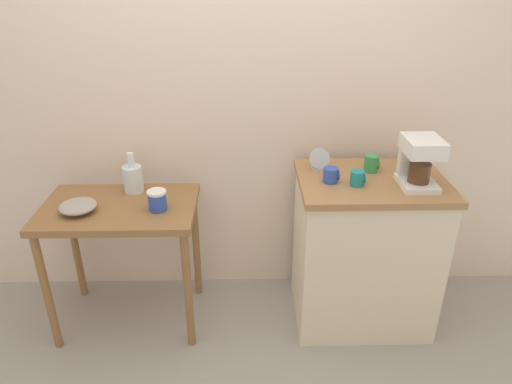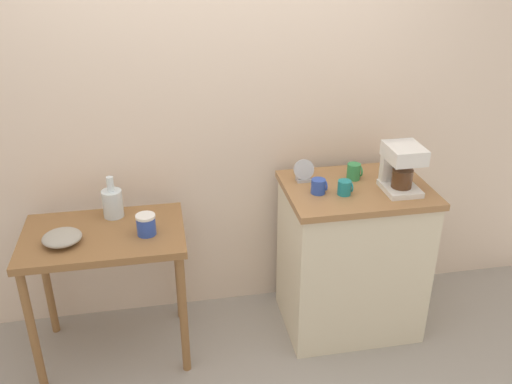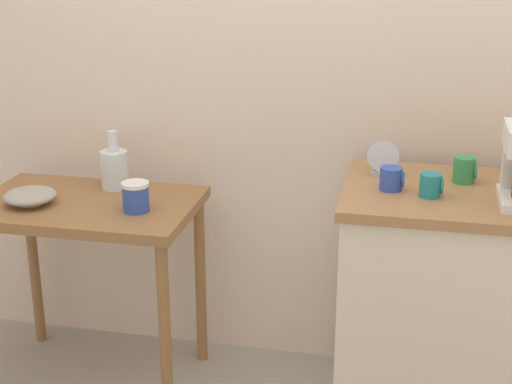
{
  "view_description": "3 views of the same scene",
  "coord_description": "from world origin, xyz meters",
  "px_view_note": "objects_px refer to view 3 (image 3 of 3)",
  "views": [
    {
      "loc": [
        0.04,
        -2.3,
        1.95
      ],
      "look_at": [
        0.09,
        -0.06,
        0.85
      ],
      "focal_mm": 32.78,
      "sensor_mm": 36.0,
      "label": 1
    },
    {
      "loc": [
        -0.34,
        -2.63,
        2.22
      ],
      "look_at": [
        0.13,
        -0.11,
        0.97
      ],
      "focal_mm": 38.94,
      "sensor_mm": 36.0,
      "label": 2
    },
    {
      "loc": [
        0.55,
        -2.6,
        1.78
      ],
      "look_at": [
        0.01,
        -0.09,
        0.88
      ],
      "focal_mm": 54.12,
      "sensor_mm": 36.0,
      "label": 3
    }
  ],
  "objects_px": {
    "mug_blue": "(392,179)",
    "mug_dark_teal": "(431,185)",
    "mug_tall_green": "(465,170)",
    "glass_carafe_vase": "(114,168)",
    "table_clock": "(383,160)",
    "canister_enamel": "(136,197)",
    "bowl_stoneware": "(30,196)"
  },
  "relations": [
    {
      "from": "mug_dark_teal",
      "to": "table_clock",
      "type": "xyz_separation_m",
      "value": [
        -0.17,
        0.2,
        0.02
      ]
    },
    {
      "from": "mug_tall_green",
      "to": "mug_blue",
      "type": "bearing_deg",
      "value": -151.0
    },
    {
      "from": "glass_carafe_vase",
      "to": "mug_tall_green",
      "type": "distance_m",
      "value": 1.34
    },
    {
      "from": "table_clock",
      "to": "glass_carafe_vase",
      "type": "bearing_deg",
      "value": 177.74
    },
    {
      "from": "glass_carafe_vase",
      "to": "mug_dark_teal",
      "type": "xyz_separation_m",
      "value": [
        1.22,
        -0.24,
        0.1
      ]
    },
    {
      "from": "bowl_stoneware",
      "to": "mug_dark_teal",
      "type": "relative_size",
      "value": 2.45
    },
    {
      "from": "canister_enamel",
      "to": "mug_blue",
      "type": "height_order",
      "value": "mug_blue"
    },
    {
      "from": "glass_carafe_vase",
      "to": "mug_blue",
      "type": "xyz_separation_m",
      "value": [
        1.09,
        -0.2,
        0.1
      ]
    },
    {
      "from": "table_clock",
      "to": "mug_blue",
      "type": "bearing_deg",
      "value": -76.52
    },
    {
      "from": "glass_carafe_vase",
      "to": "mug_tall_green",
      "type": "height_order",
      "value": "glass_carafe_vase"
    },
    {
      "from": "bowl_stoneware",
      "to": "mug_blue",
      "type": "distance_m",
      "value": 1.34
    },
    {
      "from": "mug_blue",
      "to": "mug_tall_green",
      "type": "xyz_separation_m",
      "value": [
        0.25,
        0.14,
        0.01
      ]
    },
    {
      "from": "canister_enamel",
      "to": "table_clock",
      "type": "xyz_separation_m",
      "value": [
        0.88,
        0.19,
        0.14
      ]
    },
    {
      "from": "canister_enamel",
      "to": "table_clock",
      "type": "height_order",
      "value": "table_clock"
    },
    {
      "from": "mug_blue",
      "to": "table_clock",
      "type": "bearing_deg",
      "value": 103.48
    },
    {
      "from": "mug_blue",
      "to": "mug_dark_teal",
      "type": "relative_size",
      "value": 1.06
    },
    {
      "from": "bowl_stoneware",
      "to": "canister_enamel",
      "type": "height_order",
      "value": "canister_enamel"
    },
    {
      "from": "bowl_stoneware",
      "to": "table_clock",
      "type": "height_order",
      "value": "table_clock"
    },
    {
      "from": "mug_tall_green",
      "to": "table_clock",
      "type": "distance_m",
      "value": 0.29
    },
    {
      "from": "canister_enamel",
      "to": "mug_tall_green",
      "type": "bearing_deg",
      "value": 7.99
    },
    {
      "from": "bowl_stoneware",
      "to": "glass_carafe_vase",
      "type": "distance_m",
      "value": 0.35
    },
    {
      "from": "glass_carafe_vase",
      "to": "mug_tall_green",
      "type": "bearing_deg",
      "value": -2.91
    },
    {
      "from": "bowl_stoneware",
      "to": "mug_tall_green",
      "type": "relative_size",
      "value": 2.11
    },
    {
      "from": "canister_enamel",
      "to": "table_clock",
      "type": "relative_size",
      "value": 0.87
    },
    {
      "from": "mug_dark_teal",
      "to": "mug_tall_green",
      "type": "bearing_deg",
      "value": 57.24
    },
    {
      "from": "canister_enamel",
      "to": "mug_blue",
      "type": "relative_size",
      "value": 1.32
    },
    {
      "from": "glass_carafe_vase",
      "to": "canister_enamel",
      "type": "relative_size",
      "value": 2.11
    },
    {
      "from": "mug_dark_teal",
      "to": "glass_carafe_vase",
      "type": "bearing_deg",
      "value": 168.65
    },
    {
      "from": "glass_carafe_vase",
      "to": "bowl_stoneware",
      "type": "bearing_deg",
      "value": -134.1
    },
    {
      "from": "glass_carafe_vase",
      "to": "table_clock",
      "type": "bearing_deg",
      "value": -2.26
    },
    {
      "from": "bowl_stoneware",
      "to": "canister_enamel",
      "type": "xyz_separation_m",
      "value": [
        0.41,
        0.02,
        0.02
      ]
    },
    {
      "from": "mug_tall_green",
      "to": "mug_dark_teal",
      "type": "xyz_separation_m",
      "value": [
        -0.11,
        -0.18,
        -0.01
      ]
    }
  ]
}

